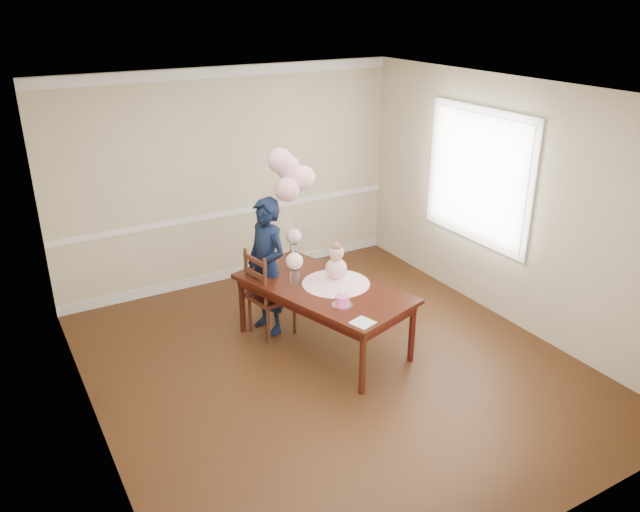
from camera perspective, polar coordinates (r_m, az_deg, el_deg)
The scene contains 50 objects.
floor at distance 6.41m, azimuth 1.19°, elevation -10.00°, with size 4.50×5.00×0.00m, color black.
ceiling at distance 5.43m, azimuth 1.42°, elevation 14.65°, with size 4.50×5.00×0.02m, color white.
wall_back at distance 7.92m, azimuth -8.18°, elevation 7.07°, with size 4.50×0.02×2.70m, color tan.
wall_front at distance 4.09m, azimuth 20.01°, elevation -10.03°, with size 4.50×0.02×2.70m, color tan.
wall_left at distance 5.09m, azimuth -20.96°, elevation -3.46°, with size 0.02×5.00×2.70m, color tan.
wall_right at distance 7.15m, azimuth 16.97°, elevation 4.56°, with size 0.02×5.00×2.70m, color tan.
chair_rail_trim at distance 8.04m, azimuth -7.97°, elevation 3.97°, with size 4.50×0.02×0.07m, color white.
crown_molding at distance 7.66m, azimuth -8.70°, elevation 16.30°, with size 4.50×0.02×0.12m, color silver.
baseboard_trim at distance 8.35m, azimuth -7.66°, elevation -1.49°, with size 4.50×0.02×0.12m, color silver.
window_frame at distance 7.41m, azimuth 14.26°, elevation 7.11°, with size 0.02×1.66×1.56m, color white.
window_blinds at distance 7.40m, azimuth 14.15°, elevation 7.09°, with size 0.01×1.50×1.40m, color silver.
dining_table_top at distance 6.43m, azimuth 0.32°, elevation -2.96°, with size 0.93×1.86×0.05m, color black.
table_apron at distance 6.46m, azimuth 0.32°, elevation -3.52°, with size 0.84×1.77×0.09m, color black.
table_leg_fl at distance 5.85m, azimuth 3.91°, elevation -9.77°, with size 0.07×0.07×0.65m, color black.
table_leg_fr at distance 6.39m, azimuth 8.41°, elevation -6.93°, with size 0.07×0.07×0.65m, color black.
table_leg_bl at distance 6.91m, azimuth -7.14°, elevation -4.45°, with size 0.07×0.07×0.65m, color black.
table_leg_br at distance 7.37m, azimuth -2.50°, elevation -2.44°, with size 0.07×0.07×0.65m, color black.
baby_skirt at distance 6.46m, azimuth 1.47°, elevation -2.14°, with size 0.71×0.71×0.09m, color #FFBBD2.
baby_torso at distance 6.41m, azimuth 1.48°, elevation -1.16°, with size 0.22×0.22×0.22m, color pink.
baby_head at distance 6.34m, azimuth 1.50°, elevation 0.30°, with size 0.16×0.16×0.16m, color #CFA28E.
baby_hair at distance 6.32m, azimuth 1.50°, elevation 0.77°, with size 0.11×0.11×0.11m, color brown.
cake_platter at distance 6.04m, azimuth 2.04°, elevation -4.48°, with size 0.20×0.20×0.01m, color #B4B4B8.
birthday_cake at distance 6.02m, azimuth 2.04°, elevation -4.06°, with size 0.14×0.14×0.09m, color #FF50A2.
cake_flower_a at distance 5.99m, azimuth 2.05°, elevation -3.54°, with size 0.03×0.03×0.03m, color white.
cake_flower_b at distance 6.02m, azimuth 2.09°, elevation -3.40°, with size 0.03×0.03×0.03m, color white.
rose_vase_near at distance 6.47m, azimuth -2.33°, elevation -1.84°, with size 0.09×0.09×0.15m, color silver.
roses_near at distance 6.40m, azimuth -2.35°, elevation -0.48°, with size 0.18×0.18×0.18m, color silver.
rose_vase_far at distance 7.12m, azimuth -2.40°, elevation 0.56°, with size 0.09×0.09×0.15m, color silver.
roses_far at distance 7.06m, azimuth -2.42°, elevation 1.81°, with size 0.18×0.18×0.18m, color silver.
napkin at distance 5.74m, azimuth 3.92°, elevation -6.11°, with size 0.19×0.19×0.01m, color silver.
balloon_weight at distance 6.80m, azimuth -2.31°, elevation -1.17°, with size 0.04×0.04×0.02m, color #B5B6B9.
balloon_a at distance 6.42m, azimuth -3.03°, elevation 6.11°, with size 0.26×0.26×0.26m, color #DE9DA9.
balloon_b at distance 6.48m, azimuth -1.57°, elevation 7.17°, with size 0.26×0.26×0.26m, color #FFB4C3.
balloon_c at distance 6.50m, azimuth -2.92°, elevation 8.05°, with size 0.26×0.26×0.26m, color #E2A0BB.
balloon_d at distance 6.43m, azimuth -3.66°, elevation 8.72°, with size 0.26×0.26×0.26m, color #E9A5B8.
balloon_ribbon_a at distance 6.62m, azimuth -2.65°, elevation 1.80°, with size 0.00×0.00×0.78m, color silver.
balloon_ribbon_b at distance 6.65m, azimuth -1.94°, elevation 2.33°, with size 0.00×0.00×0.88m, color white.
balloon_ribbon_c at distance 6.65m, azimuth -2.60°, elevation 2.77°, with size 0.00×0.00×0.97m, color white.
balloon_ribbon_d at distance 6.61m, azimuth -2.95°, elevation 3.07°, with size 0.00×0.00×1.06m, color white.
dining_chair_seat at distance 6.81m, azimuth -4.45°, elevation -3.70°, with size 0.43×0.43×0.05m, color #36140E.
chair_leg_fl at distance 6.70m, azimuth -4.74°, elevation -6.41°, with size 0.04×0.04×0.42m, color #34190E.
chair_leg_fr at distance 6.88m, azimuth -2.34°, elevation -5.50°, with size 0.04×0.04×0.42m, color black.
chair_leg_bl at distance 6.95m, azimuth -6.43°, elevation -5.29°, with size 0.04×0.04×0.42m, color #33130E.
chair_leg_br at distance 7.13m, azimuth -4.07°, elevation -4.46°, with size 0.04×0.04×0.42m, color #32180D.
chair_back_post_l at distance 6.45m, azimuth -5.03°, elevation -2.48°, with size 0.04×0.04×0.55m, color #381B0F.
chair_back_post_r at distance 6.72m, azimuth -6.76°, elevation -1.48°, with size 0.04×0.04×0.55m, color #351E0E.
chair_slat_low at distance 6.63m, azimuth -5.87°, elevation -2.89°, with size 0.03×0.39×0.05m, color #3B1710.
chair_slat_mid at distance 6.57m, azimuth -5.93°, elevation -1.66°, with size 0.03×0.39×0.05m, color #3C1C10.
chair_slat_top at distance 6.50m, azimuth -5.98°, elevation -0.40°, with size 0.03×0.39×0.05m, color #38170F.
woman at distance 6.72m, azimuth -4.88°, elevation -0.99°, with size 0.56×0.37×1.53m, color black.
Camera 1 is at (-2.80, -4.59, 3.48)m, focal length 35.00 mm.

